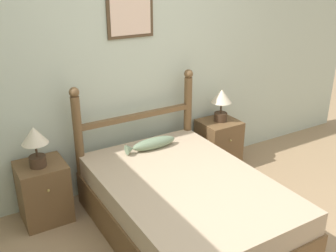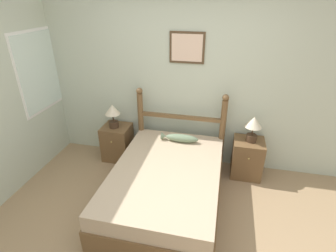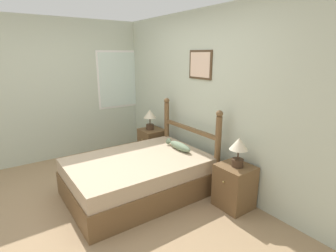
{
  "view_description": "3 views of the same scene",
  "coord_description": "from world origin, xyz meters",
  "px_view_note": "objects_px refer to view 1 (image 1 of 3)",
  "views": [
    {
      "loc": [
        -1.67,
        -1.77,
        2.22
      ],
      "look_at": [
        -0.03,
        0.96,
        0.9
      ],
      "focal_mm": 42.0,
      "sensor_mm": 36.0,
      "label": 1
    },
    {
      "loc": [
        0.54,
        -1.89,
        2.42
      ],
      "look_at": [
        -0.1,
        0.94,
        0.95
      ],
      "focal_mm": 28.0,
      "sensor_mm": 36.0,
      "label": 2
    },
    {
      "loc": [
        2.94,
        -0.96,
        1.92
      ],
      "look_at": [
        0.04,
        1.07,
        0.94
      ],
      "focal_mm": 28.0,
      "sensor_mm": 36.0,
      "label": 3
    }
  ],
  "objects_px": {
    "table_lamp_left": "(35,141)",
    "table_lamp_right": "(221,100)",
    "bed": "(186,207)",
    "nightstand_left": "(44,192)",
    "nightstand_right": "(218,144)",
    "fish_pillow": "(152,144)"
  },
  "relations": [
    {
      "from": "nightstand_left",
      "to": "table_lamp_left",
      "type": "height_order",
      "value": "table_lamp_left"
    },
    {
      "from": "bed",
      "to": "nightstand_left",
      "type": "height_order",
      "value": "nightstand_left"
    },
    {
      "from": "table_lamp_right",
      "to": "fish_pillow",
      "type": "distance_m",
      "value": 1.02
    },
    {
      "from": "bed",
      "to": "nightstand_right",
      "type": "xyz_separation_m",
      "value": [
        1.01,
        0.84,
        0.02
      ]
    },
    {
      "from": "table_lamp_right",
      "to": "fish_pillow",
      "type": "xyz_separation_m",
      "value": [
        -0.98,
        -0.17,
        -0.23
      ]
    },
    {
      "from": "bed",
      "to": "table_lamp_right",
      "type": "bearing_deg",
      "value": 39.67
    },
    {
      "from": "nightstand_right",
      "to": "table_lamp_right",
      "type": "xyz_separation_m",
      "value": [
        0.01,
        0.01,
        0.53
      ]
    },
    {
      "from": "bed",
      "to": "nightstand_left",
      "type": "bearing_deg",
      "value": 140.12
    },
    {
      "from": "nightstand_left",
      "to": "nightstand_right",
      "type": "xyz_separation_m",
      "value": [
        2.01,
        0.0,
        0.0
      ]
    },
    {
      "from": "table_lamp_left",
      "to": "table_lamp_right",
      "type": "bearing_deg",
      "value": 0.84
    },
    {
      "from": "table_lamp_left",
      "to": "table_lamp_right",
      "type": "xyz_separation_m",
      "value": [
        2.05,
        0.03,
        0.0
      ]
    },
    {
      "from": "table_lamp_left",
      "to": "table_lamp_right",
      "type": "relative_size",
      "value": 1.0
    },
    {
      "from": "nightstand_right",
      "to": "bed",
      "type": "bearing_deg",
      "value": -140.12
    },
    {
      "from": "nightstand_right",
      "to": "table_lamp_right",
      "type": "bearing_deg",
      "value": 21.86
    },
    {
      "from": "table_lamp_right",
      "to": "nightstand_right",
      "type": "bearing_deg",
      "value": -158.14
    },
    {
      "from": "nightstand_left",
      "to": "fish_pillow",
      "type": "bearing_deg",
      "value": -8.8
    },
    {
      "from": "nightstand_left",
      "to": "fish_pillow",
      "type": "xyz_separation_m",
      "value": [
        1.05,
        -0.16,
        0.3
      ]
    },
    {
      "from": "nightstand_left",
      "to": "table_lamp_left",
      "type": "distance_m",
      "value": 0.53
    },
    {
      "from": "bed",
      "to": "table_lamp_left",
      "type": "relative_size",
      "value": 5.12
    },
    {
      "from": "table_lamp_left",
      "to": "fish_pillow",
      "type": "relative_size",
      "value": 0.7
    },
    {
      "from": "bed",
      "to": "nightstand_right",
      "type": "bearing_deg",
      "value": 39.88
    },
    {
      "from": "nightstand_left",
      "to": "table_lamp_right",
      "type": "bearing_deg",
      "value": 0.17
    }
  ]
}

